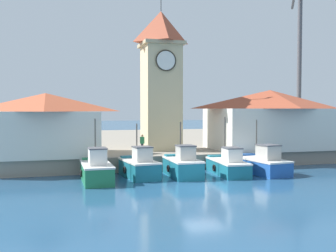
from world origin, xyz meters
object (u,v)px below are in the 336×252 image
object	(u,v)px
dock_worker_near_tower	(142,144)
fishing_boat_mid_left	(228,165)
fishing_boat_left_inner	(183,165)
clock_tower	(161,77)
warehouse_right	(270,119)
fishing_boat_far_left	(96,170)
fishing_boat_center	(262,164)
port_crane_near	(299,71)
warehouse_left	(46,124)
fishing_boat_left_outer	(139,166)

from	to	relation	value
dock_worker_near_tower	fishing_boat_mid_left	bearing A→B (deg)	-40.89
fishing_boat_left_inner	clock_tower	distance (m)	10.43
dock_worker_near_tower	warehouse_right	bearing A→B (deg)	5.23
fishing_boat_far_left	fishing_boat_center	xyz separation A→B (m)	(12.51, 0.06, -0.05)
fishing_boat_center	port_crane_near	size ratio (longest dim) A/B	0.23
fishing_boat_center	clock_tower	xyz separation A→B (m)	(-5.86, 7.93, 7.12)
fishing_boat_center	warehouse_right	bearing A→B (deg)	55.29
warehouse_left	dock_worker_near_tower	distance (m)	7.91
fishing_boat_left_outer	fishing_boat_left_inner	size ratio (longest dim) A/B	1.02
port_crane_near	clock_tower	bearing A→B (deg)	-158.83
clock_tower	warehouse_right	xyz separation A→B (m)	(10.15, -1.74, -3.86)
fishing_boat_left_outer	port_crane_near	xyz separation A→B (m)	(23.08, 14.71, 8.86)
fishing_boat_center	dock_worker_near_tower	size ratio (longest dim) A/B	3.19
fishing_boat_left_outer	fishing_boat_center	distance (m)	9.41
clock_tower	fishing_boat_left_outer	bearing A→B (deg)	-116.22
fishing_boat_left_inner	dock_worker_near_tower	world-z (taller)	fishing_boat_left_inner
warehouse_left	fishing_boat_far_left	bearing A→B (deg)	-61.41
fishing_boat_left_inner	port_crane_near	bearing A→B (deg)	37.34
warehouse_left	clock_tower	bearing A→B (deg)	10.09
fishing_boat_far_left	fishing_boat_mid_left	xyz separation A→B (m)	(9.81, 0.30, -0.10)
fishing_boat_left_inner	warehouse_right	distance (m)	12.51
port_crane_near	fishing_boat_left_inner	bearing A→B (deg)	-142.66
dock_worker_near_tower	fishing_boat_far_left	bearing A→B (deg)	-129.87
fishing_boat_far_left	warehouse_left	xyz separation A→B (m)	(-3.38, 6.20, 2.96)
fishing_boat_mid_left	fishing_boat_far_left	bearing A→B (deg)	-178.25
port_crane_near	dock_worker_near_tower	size ratio (longest dim) A/B	13.64
fishing_boat_center	dock_worker_near_tower	distance (m)	9.75
fishing_boat_left_outer	fishing_boat_center	xyz separation A→B (m)	(9.37, -0.80, -0.03)
fishing_boat_far_left	warehouse_right	world-z (taller)	warehouse_right
dock_worker_near_tower	warehouse_left	bearing A→B (deg)	171.80
fishing_boat_mid_left	clock_tower	world-z (taller)	clock_tower
fishing_boat_left_outer	warehouse_left	distance (m)	8.94
clock_tower	port_crane_near	distance (m)	21.06
fishing_boat_left_outer	warehouse_right	xyz separation A→B (m)	(13.66, 5.39, 3.23)
warehouse_right	dock_worker_near_tower	xyz separation A→B (m)	(-12.53, -1.15, -1.96)
fishing_boat_left_inner	clock_tower	bearing A→B (deg)	87.00
fishing_boat_mid_left	fishing_boat_center	distance (m)	2.71
fishing_boat_mid_left	port_crane_near	xyz separation A→B (m)	(16.41, 15.27, 8.94)
warehouse_right	fishing_boat_center	bearing A→B (deg)	-124.71
fishing_boat_center	port_crane_near	world-z (taller)	port_crane_near
fishing_boat_far_left	warehouse_right	bearing A→B (deg)	20.41
fishing_boat_mid_left	dock_worker_near_tower	size ratio (longest dim) A/B	3.19
fishing_boat_far_left	fishing_boat_left_inner	size ratio (longest dim) A/B	1.13
fishing_boat_mid_left	warehouse_right	world-z (taller)	warehouse_right
fishing_boat_center	fishing_boat_left_inner	bearing A→B (deg)	177.55
fishing_boat_left_outer	warehouse_left	bearing A→B (deg)	140.62
dock_worker_near_tower	port_crane_near	bearing A→B (deg)	25.49
fishing_boat_center	warehouse_left	distance (m)	17.30
port_crane_near	dock_worker_near_tower	xyz separation A→B (m)	(-21.96, -10.47, -7.60)
warehouse_left	warehouse_right	xyz separation A→B (m)	(20.17, 0.05, 0.26)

